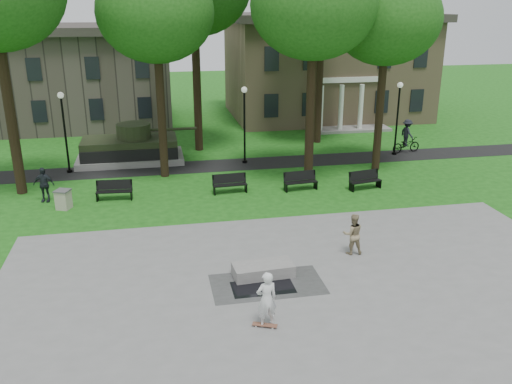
% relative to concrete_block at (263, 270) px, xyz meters
% --- Properties ---
extents(ground, '(120.00, 120.00, 0.00)m').
position_rel_concrete_block_xyz_m(ground, '(1.40, 2.38, -0.24)').
color(ground, '#184E12').
rests_on(ground, ground).
extents(plaza, '(22.00, 16.00, 0.02)m').
position_rel_concrete_block_xyz_m(plaza, '(1.40, -2.62, -0.23)').
color(plaza, gray).
rests_on(plaza, ground).
extents(footpath, '(44.00, 2.60, 0.01)m').
position_rel_concrete_block_xyz_m(footpath, '(1.40, 14.38, -0.24)').
color(footpath, black).
rests_on(footpath, ground).
extents(building_right, '(17.00, 12.00, 8.60)m').
position_rel_concrete_block_xyz_m(building_right, '(11.40, 28.38, 4.10)').
color(building_right, '#9E8460').
rests_on(building_right, ground).
extents(building_left, '(15.00, 10.00, 7.20)m').
position_rel_concrete_block_xyz_m(building_left, '(-9.60, 28.88, 3.35)').
color(building_left, '#4C443D').
rests_on(building_left, ground).
extents(tree_1, '(6.20, 6.20, 11.63)m').
position_rel_concrete_block_xyz_m(tree_1, '(-3.10, 12.88, 8.71)').
color(tree_1, black).
rests_on(tree_1, ground).
extents(tree_2, '(6.60, 6.60, 12.16)m').
position_rel_concrete_block_xyz_m(tree_2, '(4.90, 10.88, 9.07)').
color(tree_2, black).
rests_on(tree_2, ground).
extents(tree_3, '(6.00, 6.00, 11.19)m').
position_rel_concrete_block_xyz_m(tree_3, '(9.40, 11.88, 8.35)').
color(tree_3, black).
rests_on(tree_3, ground).
extents(lamp_left, '(0.36, 0.36, 4.73)m').
position_rel_concrete_block_xyz_m(lamp_left, '(-8.60, 14.68, 2.55)').
color(lamp_left, black).
rests_on(lamp_left, ground).
extents(lamp_mid, '(0.36, 0.36, 4.73)m').
position_rel_concrete_block_xyz_m(lamp_mid, '(1.90, 14.68, 2.55)').
color(lamp_mid, black).
rests_on(lamp_mid, ground).
extents(lamp_right, '(0.36, 0.36, 4.73)m').
position_rel_concrete_block_xyz_m(lamp_right, '(11.90, 14.68, 2.55)').
color(lamp_right, black).
rests_on(lamp_right, ground).
extents(tank_monument, '(7.45, 3.40, 2.40)m').
position_rel_concrete_block_xyz_m(tank_monument, '(-5.06, 16.38, 0.61)').
color(tank_monument, gray).
rests_on(tank_monument, ground).
extents(puddle, '(2.20, 1.20, 0.00)m').
position_rel_concrete_block_xyz_m(puddle, '(-0.19, -0.89, -0.22)').
color(puddle, black).
rests_on(puddle, plaza).
extents(concrete_block, '(2.26, 1.14, 0.45)m').
position_rel_concrete_block_xyz_m(concrete_block, '(0.00, 0.00, 0.00)').
color(concrete_block, gray).
rests_on(concrete_block, plaza).
extents(skateboard, '(0.80, 0.48, 0.07)m').
position_rel_concrete_block_xyz_m(skateboard, '(-0.63, -3.28, -0.19)').
color(skateboard, brown).
rests_on(skateboard, plaza).
extents(skateboarder, '(0.73, 0.54, 1.83)m').
position_rel_concrete_block_xyz_m(skateboarder, '(-0.56, -3.19, 0.69)').
color(skateboarder, silver).
rests_on(skateboarder, plaza).
extents(friend_watching, '(0.88, 0.72, 1.68)m').
position_rel_concrete_block_xyz_m(friend_watching, '(3.86, 1.12, 0.62)').
color(friend_watching, '#91815E').
rests_on(friend_watching, plaza).
extents(pedestrian_walker, '(1.11, 0.63, 1.78)m').
position_rel_concrete_block_xyz_m(pedestrian_walker, '(-9.16, 9.79, 0.65)').
color(pedestrian_walker, '#20242A').
rests_on(pedestrian_walker, ground).
extents(cyclist, '(2.13, 1.25, 2.24)m').
position_rel_concrete_block_xyz_m(cyclist, '(12.86, 15.03, 0.67)').
color(cyclist, black).
rests_on(cyclist, ground).
extents(park_bench_0, '(1.83, 0.66, 1.00)m').
position_rel_concrete_block_xyz_m(park_bench_0, '(-5.75, 9.43, 0.28)').
color(park_bench_0, black).
rests_on(park_bench_0, ground).
extents(park_bench_1, '(1.82, 0.63, 1.00)m').
position_rel_concrete_block_xyz_m(park_bench_1, '(0.16, 9.35, 0.28)').
color(park_bench_1, black).
rests_on(park_bench_1, ground).
extents(park_bench_2, '(1.83, 0.68, 1.00)m').
position_rel_concrete_block_xyz_m(park_bench_2, '(3.93, 9.07, 0.28)').
color(park_bench_2, black).
rests_on(park_bench_2, ground).
extents(park_bench_3, '(1.85, 0.86, 1.00)m').
position_rel_concrete_block_xyz_m(park_bench_3, '(7.36, 8.55, 0.28)').
color(park_bench_3, black).
rests_on(park_bench_3, ground).
extents(trash_bin, '(0.86, 0.86, 0.96)m').
position_rel_concrete_block_xyz_m(trash_bin, '(-8.11, 8.55, 0.24)').
color(trash_bin, '#B7B097').
rests_on(trash_bin, ground).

